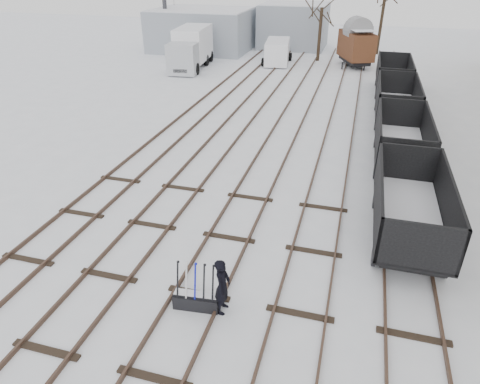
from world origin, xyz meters
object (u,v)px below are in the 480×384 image
object	(u,v)px
lorry	(191,48)
crane	(167,26)
box_van_wagon	(356,44)
ground_frame	(197,300)
freight_wagon_a	(409,216)
panel_van	(277,51)
worker	(222,286)

from	to	relation	value
lorry	crane	bearing A→B (deg)	120.73
box_van_wagon	lorry	world-z (taller)	lorry
box_van_wagon	lorry	xyz separation A→B (m)	(-13.99, -4.57, -0.18)
crane	ground_frame	bearing A→B (deg)	-74.19
ground_frame	freight_wagon_a	bearing A→B (deg)	36.11
freight_wagon_a	lorry	world-z (taller)	lorry
ground_frame	box_van_wagon	distance (m)	32.79
panel_van	crane	xyz separation A→B (m)	(-12.56, 3.52, 1.27)
lorry	box_van_wagon	bearing A→B (deg)	11.86
ground_frame	worker	bearing A→B (deg)	1.97
worker	box_van_wagon	distance (m)	32.61
freight_wagon_a	box_van_wagon	world-z (taller)	box_van_wagon
ground_frame	panel_van	xyz separation A→B (m)	(-4.13, 31.89, 0.80)
worker	lorry	distance (m)	30.40
freight_wagon_a	box_van_wagon	size ratio (longest dim) A/B	1.20
worker	panel_van	size ratio (longest dim) A/B	0.35
ground_frame	freight_wagon_a	xyz separation A→B (m)	(5.87, 5.24, 0.63)
ground_frame	freight_wagon_a	size ratio (longest dim) A/B	0.26
ground_frame	box_van_wagon	world-z (taller)	box_van_wagon
box_van_wagon	panel_van	distance (m)	7.06
worker	crane	size ratio (longest dim) A/B	0.19
worker	lorry	size ratio (longest dim) A/B	0.23
worker	freight_wagon_a	bearing A→B (deg)	-45.58
box_van_wagon	worker	bearing A→B (deg)	-115.72
box_van_wagon	lorry	bearing A→B (deg)	176.05
box_van_wagon	panel_van	xyz separation A→B (m)	(-6.97, -0.74, -0.83)
ground_frame	freight_wagon_a	world-z (taller)	freight_wagon_a
box_van_wagon	panel_van	world-z (taller)	box_van_wagon
ground_frame	lorry	bearing A→B (deg)	106.06
ground_frame	crane	bearing A→B (deg)	109.61
freight_wagon_a	lorry	size ratio (longest dim) A/B	0.77
worker	box_van_wagon	xyz separation A→B (m)	(2.09, 32.53, 1.06)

